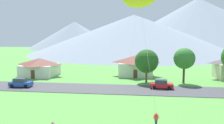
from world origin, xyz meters
The scene contains 10 objects.
road_strip centered at (0.00, 30.67, 0.04)m, with size 160.00×7.89×0.08m, color #424247.
mountain_east_ridge centered at (42.15, 162.10, 18.93)m, with size 138.05×138.05×37.87m, color gray.
mountain_central_ridge centered at (-54.80, 176.97, 11.44)m, with size 77.50×77.50×22.89m, color gray.
mountain_west_ridge centered at (-2.78, 126.45, 11.53)m, with size 122.71×122.71×23.05m, color gray.
house_leftmost centered at (0.45, 46.08, 2.65)m, with size 8.76×7.45×5.12m.
house_left_center centered at (-23.21, 42.67, 2.30)m, with size 8.49×8.35×4.44m.
tree_near_left centered at (10.60, 37.90, 5.21)m, with size 4.39×4.39×7.43m.
tree_left_of_center centered at (2.89, 37.58, 4.59)m, with size 4.99×4.99×7.09m.
parked_car_blue_west_end centered at (-21.20, 30.02, 0.87)m, with size 4.26×2.20×1.68m.
parked_car_red_mid_west centered at (5.55, 32.16, 0.87)m, with size 4.28×2.23×1.68m.
Camera 1 is at (1.68, -9.52, 9.58)m, focal length 35.76 mm.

